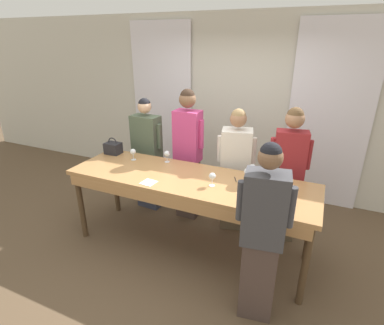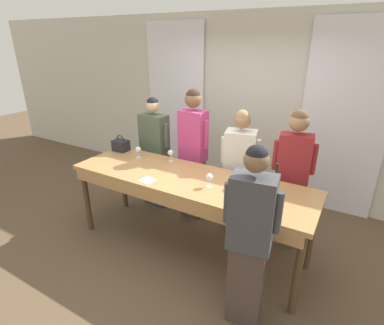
# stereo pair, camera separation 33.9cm
# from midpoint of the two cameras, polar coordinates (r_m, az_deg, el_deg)

# --- Properties ---
(ground_plane) EXTENTS (18.00, 18.00, 0.00)m
(ground_plane) POSITION_cam_midpoint_polar(r_m,az_deg,el_deg) (3.89, -3.12, -15.72)
(ground_plane) COLOR brown
(wall_back) EXTENTS (12.00, 0.06, 2.80)m
(wall_back) POSITION_cam_midpoint_polar(r_m,az_deg,el_deg) (4.93, 6.77, 10.60)
(wall_back) COLOR beige
(wall_back) RESTS_ON ground_plane
(curtain_panel_left) EXTENTS (1.12, 0.03, 2.69)m
(curtain_panel_left) POSITION_cam_midpoint_polar(r_m,az_deg,el_deg) (5.44, -7.51, 11.07)
(curtain_panel_left) COLOR white
(curtain_panel_left) RESTS_ON ground_plane
(curtain_panel_right) EXTENTS (1.12, 0.03, 2.69)m
(curtain_panel_right) POSITION_cam_midpoint_polar(r_m,az_deg,el_deg) (4.67, 22.72, 7.65)
(curtain_panel_right) COLOR white
(curtain_panel_right) RESTS_ON ground_plane
(tasting_bar) EXTENTS (2.83, 0.85, 0.95)m
(tasting_bar) POSITION_cam_midpoint_polar(r_m,az_deg,el_deg) (3.40, -3.63, -4.40)
(tasting_bar) COLOR #B27F4C
(tasting_bar) RESTS_ON ground_plane
(wine_bottle) EXTENTS (0.08, 0.08, 0.32)m
(wine_bottle) POSITION_cam_midpoint_polar(r_m,az_deg,el_deg) (3.16, 12.96, -3.05)
(wine_bottle) COLOR black
(wine_bottle) RESTS_ON tasting_bar
(handbag) EXTENTS (0.21, 0.16, 0.23)m
(handbag) POSITION_cam_midpoint_polar(r_m,az_deg,el_deg) (4.24, -17.04, 2.63)
(handbag) COLOR #232328
(handbag) RESTS_ON tasting_bar
(wine_glass_front_left) EXTENTS (0.07, 0.07, 0.15)m
(wine_glass_front_left) POSITION_cam_midpoint_polar(r_m,az_deg,el_deg) (3.39, 8.68, -1.07)
(wine_glass_front_left) COLOR white
(wine_glass_front_left) RESTS_ON tasting_bar
(wine_glass_front_mid) EXTENTS (0.07, 0.07, 0.15)m
(wine_glass_front_mid) POSITION_cam_midpoint_polar(r_m,az_deg,el_deg) (3.79, -7.37, 1.57)
(wine_glass_front_mid) COLOR white
(wine_glass_front_mid) RESTS_ON tasting_bar
(wine_glass_front_right) EXTENTS (0.07, 0.07, 0.15)m
(wine_glass_front_right) POSITION_cam_midpoint_polar(r_m,az_deg,el_deg) (3.04, 9.05, -4.01)
(wine_glass_front_right) COLOR white
(wine_glass_front_right) RESTS_ON tasting_bar
(wine_glass_center_left) EXTENTS (0.07, 0.07, 0.15)m
(wine_glass_center_left) POSITION_cam_midpoint_polar(r_m,az_deg,el_deg) (3.94, -13.62, 1.92)
(wine_glass_center_left) COLOR white
(wine_glass_center_left) RESTS_ON tasting_bar
(wine_glass_center_mid) EXTENTS (0.07, 0.07, 0.15)m
(wine_glass_center_mid) POSITION_cam_midpoint_polar(r_m,az_deg,el_deg) (3.14, 0.81, -2.76)
(wine_glass_center_mid) COLOR white
(wine_glass_center_mid) RESTS_ON tasting_bar
(wine_glass_center_right) EXTENTS (0.07, 0.07, 0.15)m
(wine_glass_center_right) POSITION_cam_midpoint_polar(r_m,az_deg,el_deg) (3.28, 7.60, -1.86)
(wine_glass_center_right) COLOR white
(wine_glass_center_right) RESTS_ON tasting_bar
(napkin) EXTENTS (0.16, 0.16, 0.00)m
(napkin) POSITION_cam_midpoint_polar(r_m,az_deg,el_deg) (3.32, -11.18, -3.82)
(napkin) COLOR white
(napkin) RESTS_ON tasting_bar
(pen) EXTENTS (0.06, 0.12, 0.01)m
(pen) POSITION_cam_midpoint_polar(r_m,az_deg,el_deg) (3.33, 5.41, -3.30)
(pen) COLOR black
(pen) RESTS_ON tasting_bar
(guest_olive_jacket) EXTENTS (0.52, 0.24, 1.67)m
(guest_olive_jacket) POSITION_cam_midpoint_polar(r_m,az_deg,el_deg) (4.41, -10.69, 1.52)
(guest_olive_jacket) COLOR #383D51
(guest_olive_jacket) RESTS_ON ground_plane
(guest_pink_top) EXTENTS (0.46, 0.23, 1.83)m
(guest_pink_top) POSITION_cam_midpoint_polar(r_m,az_deg,el_deg) (4.06, -3.20, 1.77)
(guest_pink_top) COLOR #473833
(guest_pink_top) RESTS_ON ground_plane
(guest_cream_sweater) EXTENTS (0.49, 0.36, 1.64)m
(guest_cream_sweater) POSITION_cam_midpoint_polar(r_m,az_deg,el_deg) (3.87, 5.77, -1.56)
(guest_cream_sweater) COLOR brown
(guest_cream_sweater) RESTS_ON ground_plane
(guest_striped_shirt) EXTENTS (0.48, 0.26, 1.71)m
(guest_striped_shirt) POSITION_cam_midpoint_polar(r_m,az_deg,el_deg) (3.71, 15.31, -2.04)
(guest_striped_shirt) COLOR brown
(guest_striped_shirt) RESTS_ON ground_plane
(host_pouring) EXTENTS (0.47, 0.29, 1.70)m
(host_pouring) POSITION_cam_midpoint_polar(r_m,az_deg,el_deg) (2.61, 9.52, -13.54)
(host_pouring) COLOR #473833
(host_pouring) RESTS_ON ground_plane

